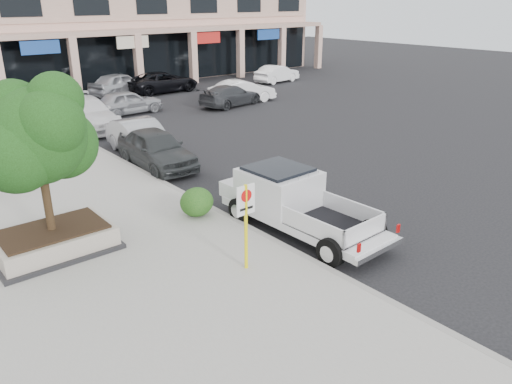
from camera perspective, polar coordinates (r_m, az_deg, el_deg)
ground at (r=15.30m, az=7.53°, el=-4.85°), size 120.00×120.00×0.00m
sidewalk at (r=17.25m, az=-20.61°, el=-2.72°), size 8.00×52.00×0.15m
curb at (r=18.72m, az=-9.29°, el=0.29°), size 0.20×52.00×0.15m
strip_mall at (r=46.88m, az=-17.59°, el=17.97°), size 40.55×12.43×9.50m
planter at (r=14.86m, az=-22.11°, el=-5.14°), size 3.20×2.20×0.68m
planter_tree at (r=14.06m, az=-23.45°, el=6.05°), size 2.90×2.55×4.00m
no_parking_sign at (r=12.44m, az=-1.16°, el=-2.70°), size 0.55×0.09×2.30m
hedge at (r=16.03m, az=-6.79°, el=-1.14°), size 1.10×0.99×0.93m
pickup_truck at (r=15.02m, az=5.34°, el=-1.43°), size 2.34×5.89×1.83m
curb_car_a at (r=21.43m, az=-11.32°, el=4.90°), size 2.09×4.78×1.60m
curb_car_b at (r=23.30m, az=-13.02°, el=6.04°), size 1.98×4.86×1.57m
curb_car_c at (r=28.97m, az=-18.76°, el=8.49°), size 2.74×5.90×1.67m
curb_car_d at (r=36.07m, az=-23.17°, el=10.21°), size 2.75×5.86×1.62m
lot_car_a at (r=32.08m, az=-14.48°, el=9.92°), size 4.41×1.93×1.48m
lot_car_b at (r=34.80m, az=-1.57°, el=11.45°), size 4.77×2.22×1.51m
lot_car_c at (r=33.62m, az=-2.90°, el=10.96°), size 5.03×2.75×1.38m
lot_car_d at (r=39.29m, az=-10.64°, el=12.26°), size 5.69×2.83×1.55m
lot_car_e at (r=38.81m, az=-15.32°, el=11.85°), size 5.25×3.44×1.66m
lot_car_f at (r=43.50m, az=2.42°, el=13.35°), size 4.52×2.16×1.43m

